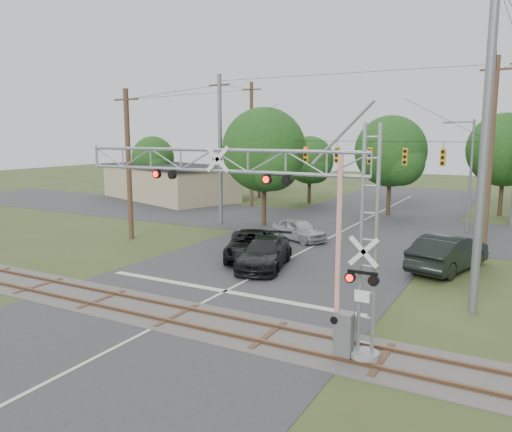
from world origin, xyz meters
The scene contains 14 objects.
ground centered at (0.00, 0.00, 0.00)m, with size 160.00×160.00×0.00m, color #31441F.
road_main centered at (0.00, 10.00, 0.01)m, with size 14.00×90.00×0.02m, color #2B2B2E.
road_cross centered at (0.00, 24.00, 0.01)m, with size 90.00×12.00×0.02m, color #2B2B2E.
railroad_track centered at (0.00, 2.00, 0.03)m, with size 90.00×3.20×0.17m.
crossing_gantry centered at (4.13, 1.64, 4.58)m, with size 11.62×0.94×7.33m.
traffic_signal_span centered at (0.88, 20.00, 5.72)m, with size 19.34×0.36×11.50m.
pickup_black centered at (-1.94, 11.32, 0.79)m, with size 2.61×5.67×1.57m, color black.
car_dark centered at (-0.36, 10.05, 0.78)m, with size 2.18×5.36×1.56m, color black.
sedan_silver centered at (-1.56, 17.20, 0.73)m, with size 1.72×4.27×1.45m, color #93979A.
suv_dark centered at (8.26, 14.09, 0.96)m, with size 2.02×5.80×1.91m, color black.
commercial_building centered at (-22.75, 30.23, 1.87)m, with size 17.78×13.09×3.72m.
streetlight centered at (7.82, 25.61, 4.50)m, with size 2.15×0.22×8.05m.
utility_poles centered at (2.78, 23.56, 6.16)m, with size 26.83×29.26×13.18m.
treeline centered at (1.81, 30.62, 5.31)m, with size 54.25×24.00×9.04m.
Camera 1 is at (11.57, -12.76, 7.00)m, focal length 35.00 mm.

